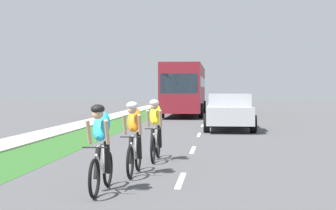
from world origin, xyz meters
TOP-DOWN VIEW (x-y plane):
  - ground_plane at (0.00, 20.00)m, footprint 120.00×120.00m
  - grass_verge at (-4.45, 20.00)m, footprint 2.08×70.00m
  - sidewalk_concrete at (-6.26, 20.00)m, footprint 1.53×70.00m
  - lane_markings_center at (0.00, 24.00)m, footprint 0.12×52.71m
  - cyclist_lead at (-1.33, 7.41)m, footprint 0.42×1.72m
  - cyclist_trailing at (-1.05, 9.29)m, footprint 0.42×1.72m
  - cyclist_distant at (-0.85, 11.46)m, footprint 0.42×1.72m
  - pickup_silver at (1.27, 21.40)m, footprint 2.22×5.10m
  - bus_maroon at (-1.53, 34.10)m, footprint 2.78×11.60m

SIDE VIEW (x-z plane):
  - ground_plane at x=0.00m, z-range 0.00..0.00m
  - grass_verge at x=-4.45m, z-range 0.00..0.01m
  - lane_markings_center at x=0.00m, z-range 0.00..0.01m
  - sidewalk_concrete at x=-6.26m, z-range -0.05..0.06m
  - cyclist_lead at x=-1.33m, z-range 0.02..1.60m
  - cyclist_trailing at x=-1.05m, z-range 0.02..1.60m
  - cyclist_distant at x=-0.85m, z-range 0.02..1.60m
  - pickup_silver at x=1.27m, z-range 0.01..1.65m
  - bus_maroon at x=-1.53m, z-range 0.24..3.72m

